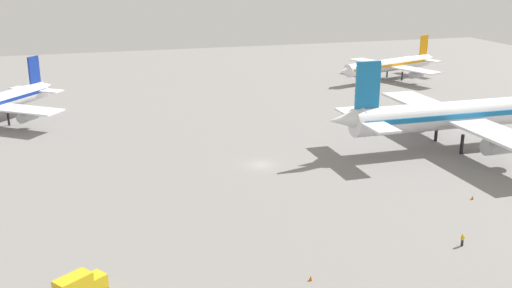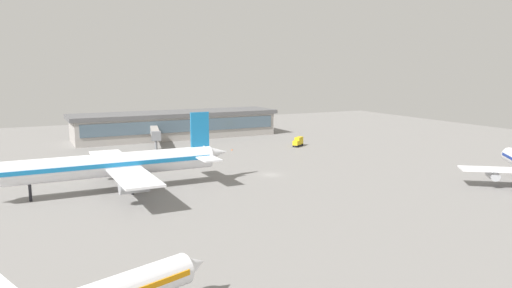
{
  "view_description": "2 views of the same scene",
  "coord_description": "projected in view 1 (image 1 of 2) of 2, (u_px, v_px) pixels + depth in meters",
  "views": [
    {
      "loc": [
        -28.65,
        -95.01,
        34.48
      ],
      "look_at": [
        -2.54,
        -5.61,
        5.66
      ],
      "focal_mm": 42.06,
      "sensor_mm": 36.0,
      "label": 1
    },
    {
      "loc": [
        59.64,
        110.42,
        28.08
      ],
      "look_at": [
        -4.75,
        -18.52,
        5.29
      ],
      "focal_mm": 34.05,
      "sensor_mm": 36.0,
      "label": 2
    }
  ],
  "objects": [
    {
      "name": "safety_cone_far_side",
      "position": [
        472.0,
        198.0,
        89.68
      ],
      "size": [
        0.44,
        0.44,
        0.6
      ],
      "primitive_type": "cone",
      "color": "#EA590C",
      "rests_on": "ground"
    },
    {
      "name": "airplane_distant",
      "position": [
        390.0,
        65.0,
        177.51
      ],
      "size": [
        38.74,
        31.85,
        12.17
      ],
      "rotation": [
        0.0,
        0.0,
        3.48
      ],
      "color": "white",
      "rests_on": "ground"
    },
    {
      "name": "airplane_taxiing",
      "position": [
        466.0,
        114.0,
        113.68
      ],
      "size": [
        56.97,
        45.52,
        17.37
      ],
      "rotation": [
        0.0,
        0.0,
        0.01
      ],
      "color": "white",
      "rests_on": "ground"
    },
    {
      "name": "ground_crew_worker",
      "position": [
        462.0,
        240.0,
        74.99
      ],
      "size": [
        0.58,
        0.42,
        1.67
      ],
      "rotation": [
        0.0,
        0.0,
        4.82
      ],
      "color": "#1E2338",
      "rests_on": "ground"
    },
    {
      "name": "ground",
      "position": [
        261.0,
        165.0,
        104.98
      ],
      "size": [
        288.0,
        288.0,
        0.0
      ],
      "primitive_type": "plane",
      "color": "gray"
    },
    {
      "name": "safety_cone_near_gate",
      "position": [
        311.0,
        278.0,
        67.06
      ],
      "size": [
        0.44,
        0.44,
        0.6
      ],
      "primitive_type": "cone",
      "color": "#EA590C",
      "rests_on": "ground"
    },
    {
      "name": "catering_truck",
      "position": [
        79.0,
        288.0,
        62.39
      ],
      "size": [
        5.65,
        4.83,
        3.3
      ],
      "rotation": [
        0.0,
        0.0,
        0.63
      ],
      "color": "black",
      "rests_on": "ground"
    }
  ]
}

